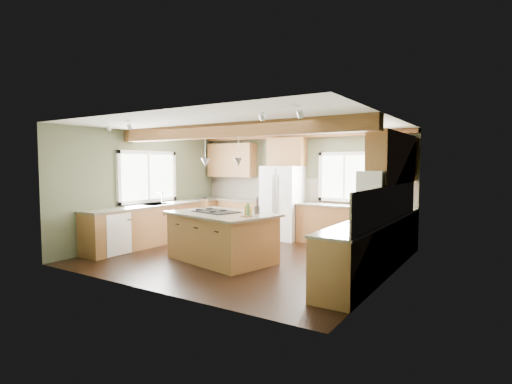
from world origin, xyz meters
The scene contains 37 objects.
floor centered at (0.00, 0.00, 0.00)m, with size 5.60×5.60×0.00m, color black.
ceiling centered at (0.00, 0.00, 2.60)m, with size 5.60×5.60×0.00m, color silver.
wall_back centered at (0.00, 2.50, 1.30)m, with size 5.60×5.60×0.00m, color #4F553C.
wall_left centered at (-2.80, 0.00, 1.30)m, with size 5.00×5.00×0.00m, color #4F553C.
wall_right centered at (2.80, 0.00, 1.30)m, with size 5.00×5.00×0.00m, color #4F553C.
ceiling_beam centered at (0.00, -0.46, 2.47)m, with size 5.55×0.26×0.26m, color #523017.
soffit_trim centered at (0.00, 2.40, 2.54)m, with size 5.55×0.20×0.10m, color #523017.
backsplash_back centered at (0.00, 2.48, 1.21)m, with size 5.58×0.03×0.58m, color brown.
backsplash_right centered at (2.78, 0.05, 1.21)m, with size 0.03×3.70×0.58m, color brown.
base_cab_back_left centered at (-1.79, 2.20, 0.44)m, with size 2.02×0.60×0.88m, color brown.
counter_back_left centered at (-1.79, 2.20, 0.90)m, with size 2.06×0.64×0.04m, color #463F33.
base_cab_back_right centered at (1.49, 2.20, 0.44)m, with size 2.62×0.60×0.88m, color brown.
counter_back_right centered at (1.49, 2.20, 0.90)m, with size 2.66×0.64×0.04m, color #463F33.
base_cab_left centered at (-2.50, 0.05, 0.44)m, with size 0.60×3.70×0.88m, color brown.
counter_left centered at (-2.50, 0.05, 0.90)m, with size 0.64×3.74×0.04m, color #463F33.
base_cab_right centered at (2.50, 0.05, 0.44)m, with size 0.60×3.70×0.88m, color brown.
counter_right centered at (2.50, 0.05, 0.90)m, with size 0.64×3.74×0.04m, color #463F33.
upper_cab_back_left centered at (-1.99, 2.33, 1.95)m, with size 1.40×0.35×0.90m, color brown.
upper_cab_over_fridge centered at (-0.30, 2.33, 2.15)m, with size 0.96×0.35×0.70m, color brown.
upper_cab_right centered at (2.62, 0.90, 1.95)m, with size 0.35×2.20×0.90m, color brown.
upper_cab_back_corner centered at (2.30, 2.33, 1.95)m, with size 0.90×0.35×0.90m, color brown.
window_left centered at (-2.78, 0.05, 1.55)m, with size 0.04×1.60×1.05m, color white.
window_back centered at (1.15, 2.48, 1.55)m, with size 1.10×0.04×1.00m, color white.
sink centered at (-2.50, 0.05, 0.91)m, with size 0.50×0.65×0.03m, color #262628.
faucet centered at (-2.32, 0.05, 1.05)m, with size 0.02×0.02×0.28m, color #B2B2B7.
dishwasher centered at (-2.49, -1.25, 0.43)m, with size 0.60×0.60×0.84m, color white.
oven centered at (2.49, -1.25, 0.43)m, with size 0.60×0.72×0.84m, color white.
microwave centered at (2.58, -0.05, 1.55)m, with size 0.40×0.70×0.38m, color white.
pendant_left centered at (-0.68, -0.35, 1.88)m, with size 0.18×0.18×0.16m, color #B2B2B7.
pendant_right centered at (0.26, -0.58, 1.88)m, with size 0.18×0.18×0.16m, color #B2B2B7.
refrigerator centered at (-0.30, 2.12, 0.90)m, with size 0.90×0.74×1.80m, color white.
island centered at (-0.21, -0.46, 0.44)m, with size 1.95×1.19×0.88m, color brown.
island_top centered at (-0.21, -0.46, 0.90)m, with size 2.08×1.32×0.04m, color #463F33.
cooktop centered at (-0.37, -0.43, 0.93)m, with size 0.84×0.56×0.02m, color black.
knife_block centered at (-1.05, 0.04, 1.01)m, with size 0.11×0.08×0.19m, color brown.
utensil_crock centered at (0.42, -0.19, 0.99)m, with size 0.11×0.11×0.14m, color #433935.
bottle_tray centered at (0.48, -0.62, 1.03)m, with size 0.25×0.25×0.23m, color brown, non-canonical shape.
Camera 1 is at (4.41, -6.48, 1.85)m, focal length 28.00 mm.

